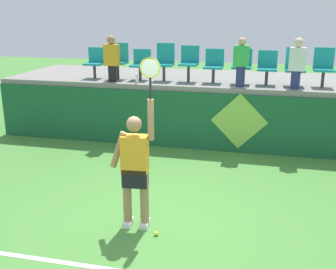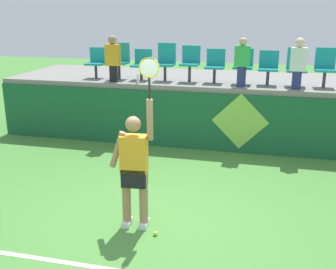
% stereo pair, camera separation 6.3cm
% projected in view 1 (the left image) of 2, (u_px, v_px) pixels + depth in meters
% --- Properties ---
extents(ground_plane, '(40.00, 40.00, 0.00)m').
position_uv_depth(ground_plane, '(158.00, 219.00, 6.37)').
color(ground_plane, '#478438').
extents(court_back_wall, '(10.01, 0.20, 1.34)m').
position_uv_depth(court_back_wall, '(197.00, 120.00, 9.47)').
color(court_back_wall, '#195633').
rests_on(court_back_wall, ground_plane).
extents(spectator_platform, '(10.01, 2.87, 0.12)m').
position_uv_depth(spectator_platform, '(206.00, 80.00, 10.55)').
color(spectator_platform, gray).
rests_on(spectator_platform, court_back_wall).
extents(tennis_player, '(0.75, 0.30, 2.52)m').
position_uv_depth(tennis_player, '(135.00, 166.00, 5.91)').
color(tennis_player, white).
rests_on(tennis_player, ground_plane).
extents(tennis_ball, '(0.07, 0.07, 0.07)m').
position_uv_depth(tennis_ball, '(156.00, 233.00, 5.91)').
color(tennis_ball, '#D1E533').
rests_on(tennis_ball, ground_plane).
extents(water_bottle, '(0.07, 0.07, 0.22)m').
position_uv_depth(water_bottle, '(137.00, 79.00, 9.64)').
color(water_bottle, white).
rests_on(water_bottle, spectator_platform).
extents(stadium_chair_0, '(0.44, 0.42, 0.76)m').
position_uv_depth(stadium_chair_0, '(95.00, 61.00, 10.34)').
color(stadium_chair_0, '#38383D').
rests_on(stadium_chair_0, spectator_platform).
extents(stadium_chair_1, '(0.44, 0.42, 0.88)m').
position_uv_depth(stadium_chair_1, '(119.00, 59.00, 10.19)').
color(stadium_chair_1, '#38383D').
rests_on(stadium_chair_1, spectator_platform).
extents(stadium_chair_2, '(0.44, 0.42, 0.74)m').
position_uv_depth(stadium_chair_2, '(141.00, 63.00, 10.07)').
color(stadium_chair_2, '#38383D').
rests_on(stadium_chair_2, spectator_platform).
extents(stadium_chair_3, '(0.44, 0.42, 0.90)m').
position_uv_depth(stadium_chair_3, '(165.00, 60.00, 9.93)').
color(stadium_chair_3, '#38383D').
rests_on(stadium_chair_3, spectator_platform).
extents(stadium_chair_4, '(0.44, 0.42, 0.85)m').
position_uv_depth(stadium_chair_4, '(189.00, 61.00, 9.79)').
color(stadium_chair_4, '#38383D').
rests_on(stadium_chair_4, spectator_platform).
extents(stadium_chair_5, '(0.44, 0.42, 0.78)m').
position_uv_depth(stadium_chair_5, '(214.00, 64.00, 9.67)').
color(stadium_chair_5, '#38383D').
rests_on(stadium_chair_5, spectator_platform).
extents(stadium_chair_6, '(0.44, 0.42, 0.80)m').
position_uv_depth(stadium_chair_6, '(242.00, 64.00, 9.52)').
color(stadium_chair_6, '#38383D').
rests_on(stadium_chair_6, spectator_platform).
extents(stadium_chair_7, '(0.44, 0.42, 0.77)m').
position_uv_depth(stadium_chair_7, '(267.00, 66.00, 9.40)').
color(stadium_chair_7, '#38383D').
rests_on(stadium_chair_7, spectator_platform).
extents(stadium_chair_8, '(0.44, 0.42, 0.86)m').
position_uv_depth(stadium_chair_8, '(295.00, 66.00, 9.27)').
color(stadium_chair_8, '#38383D').
rests_on(stadium_chair_8, spectator_platform).
extents(stadium_chair_9, '(0.44, 0.42, 0.86)m').
position_uv_depth(stadium_chair_9, '(324.00, 66.00, 9.13)').
color(stadium_chair_9, '#38383D').
rests_on(stadium_chair_9, spectator_platform).
extents(spectator_0, '(0.34, 0.20, 1.09)m').
position_uv_depth(spectator_0, '(112.00, 58.00, 9.73)').
color(spectator_0, black).
rests_on(spectator_0, spectator_platform).
extents(spectator_1, '(0.34, 0.21, 1.10)m').
position_uv_depth(spectator_1, '(297.00, 62.00, 8.85)').
color(spectator_1, navy).
rests_on(spectator_1, spectator_platform).
extents(spectator_2, '(0.34, 0.20, 1.09)m').
position_uv_depth(spectator_2, '(241.00, 61.00, 9.11)').
color(spectator_2, navy).
rests_on(spectator_2, spectator_platform).
extents(wall_signage_mount, '(1.27, 0.01, 1.37)m').
position_uv_depth(wall_signage_mount, '(237.00, 152.00, 9.36)').
color(wall_signage_mount, '#195633').
rests_on(wall_signage_mount, ground_plane).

